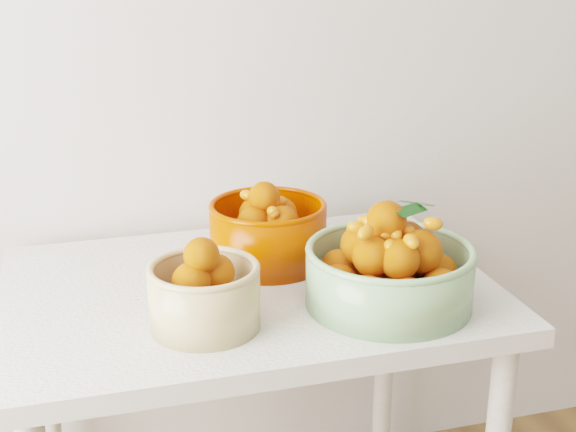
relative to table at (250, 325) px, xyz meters
name	(u,v)px	position (x,y,z in m)	size (l,w,h in m)	color
table	(250,325)	(0.00, 0.00, 0.00)	(1.00, 0.70, 0.75)	silver
bowl_cream	(205,293)	(-0.12, -0.16, 0.16)	(0.26, 0.26, 0.18)	tan
bowl_green	(389,270)	(0.24, -0.17, 0.17)	(0.39, 0.39, 0.21)	#80AC77
bowl_orange	(268,231)	(0.07, 0.10, 0.17)	(0.27, 0.27, 0.19)	#C32B00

